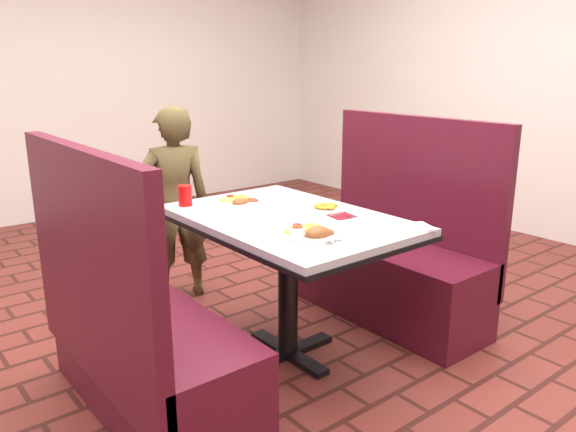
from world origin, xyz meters
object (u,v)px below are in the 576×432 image
object	(u,v)px
near_dinner_plate	(311,230)
booth_bench_right	(393,262)
diner_person	(175,204)
far_dinner_plate	(239,199)
dining_table	(288,235)
red_tumbler	(185,195)
booth_bench_left	(140,344)
plantain_plate	(326,208)

from	to	relation	value
near_dinner_plate	booth_bench_right	bearing A→B (deg)	18.79
diner_person	far_dinner_plate	distance (m)	0.73
dining_table	diner_person	world-z (taller)	diner_person
red_tumbler	booth_bench_left	bearing A→B (deg)	-135.83
booth_bench_left	red_tumbler	distance (m)	0.86
booth_bench_left	booth_bench_right	world-z (taller)	same
near_dinner_plate	far_dinner_plate	distance (m)	0.68
booth_bench_right	red_tumbler	size ratio (longest dim) A/B	11.29
booth_bench_right	far_dinner_plate	distance (m)	1.02
booth_bench_right	plantain_plate	xyz separation A→B (m)	(-0.58, -0.03, 0.43)
booth_bench_left	near_dinner_plate	xyz separation A→B (m)	(0.67, -0.32, 0.45)
diner_person	near_dinner_plate	size ratio (longest dim) A/B	4.61
dining_table	plantain_plate	world-z (taller)	plantain_plate
booth_bench_left	near_dinner_plate	distance (m)	0.87
booth_bench_left	red_tumbler	bearing A→B (deg)	44.17
dining_table	booth_bench_left	distance (m)	0.86
plantain_plate	booth_bench_right	bearing A→B (deg)	3.34
booth_bench_left	far_dinner_plate	world-z (taller)	booth_bench_left
diner_person	plantain_plate	distance (m)	1.14
diner_person	red_tumbler	bearing A→B (deg)	86.65
dining_table	booth_bench_left	world-z (taller)	booth_bench_left
dining_table	booth_bench_right	size ratio (longest dim) A/B	1.01
far_dinner_plate	red_tumbler	distance (m)	0.28
booth_bench_left	diner_person	xyz separation A→B (m)	(0.74, 1.06, 0.28)
diner_person	near_dinner_plate	world-z (taller)	diner_person
near_dinner_plate	plantain_plate	world-z (taller)	near_dinner_plate
far_dinner_plate	dining_table	bearing A→B (deg)	-82.87
diner_person	red_tumbler	distance (m)	0.64
near_dinner_plate	diner_person	bearing A→B (deg)	86.95
far_dinner_plate	plantain_plate	world-z (taller)	far_dinner_plate
far_dinner_plate	plantain_plate	distance (m)	0.47
booth_bench_right	near_dinner_plate	bearing A→B (deg)	-161.21
far_dinner_plate	booth_bench_right	bearing A→B (deg)	-22.87
diner_person	near_dinner_plate	xyz separation A→B (m)	(-0.07, -1.38, 0.17)
diner_person	red_tumbler	size ratio (longest dim) A/B	11.53
near_dinner_plate	far_dinner_plate	xyz separation A→B (m)	(0.09, 0.67, -0.01)
booth_bench_left	near_dinner_plate	size ratio (longest dim) A/B	4.51
near_dinner_plate	far_dinner_plate	world-z (taller)	near_dinner_plate
booth_bench_right	booth_bench_left	bearing A→B (deg)	180.00
dining_table	diner_person	xyz separation A→B (m)	(-0.06, 1.06, -0.04)
near_dinner_plate	red_tumbler	size ratio (longest dim) A/B	2.50
booth_bench_left	red_tumbler	xyz separation A→B (m)	(0.51, 0.50, 0.47)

